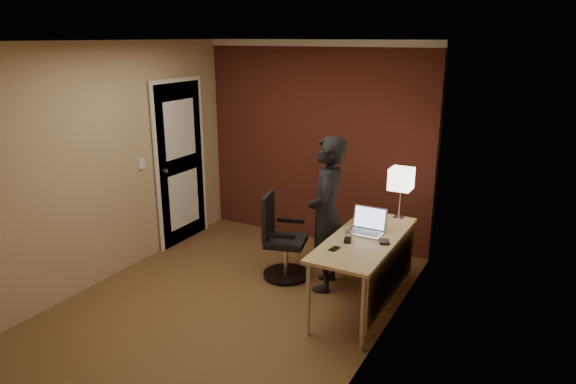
{
  "coord_description": "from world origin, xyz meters",
  "views": [
    {
      "loc": [
        2.65,
        -3.76,
        2.54
      ],
      "look_at": [
        0.35,
        0.55,
        1.05
      ],
      "focal_mm": 32.0,
      "sensor_mm": 36.0,
      "label": 1
    }
  ],
  "objects_px": {
    "laptop": "(367,226)",
    "office_chair": "(281,242)",
    "wallet": "(384,242)",
    "desk_lamp": "(401,180)",
    "phone": "(334,249)",
    "mouse": "(348,240)",
    "person": "(327,215)",
    "desk": "(372,251)"
  },
  "relations": [
    {
      "from": "laptop",
      "to": "office_chair",
      "type": "relative_size",
      "value": 0.36
    },
    {
      "from": "desk",
      "to": "mouse",
      "type": "relative_size",
      "value": 15.0
    },
    {
      "from": "mouse",
      "to": "wallet",
      "type": "height_order",
      "value": "mouse"
    },
    {
      "from": "phone",
      "to": "wallet",
      "type": "xyz_separation_m",
      "value": [
        0.35,
        0.35,
        0.01
      ]
    },
    {
      "from": "wallet",
      "to": "desk_lamp",
      "type": "bearing_deg",
      "value": 96.09
    },
    {
      "from": "desk",
      "to": "wallet",
      "type": "bearing_deg",
      "value": -18.57
    },
    {
      "from": "laptop",
      "to": "person",
      "type": "distance_m",
      "value": 0.47
    },
    {
      "from": "mouse",
      "to": "person",
      "type": "distance_m",
      "value": 0.56
    },
    {
      "from": "wallet",
      "to": "office_chair",
      "type": "bearing_deg",
      "value": 168.23
    },
    {
      "from": "desk",
      "to": "person",
      "type": "bearing_deg",
      "value": 158.23
    },
    {
      "from": "office_chair",
      "to": "person",
      "type": "distance_m",
      "value": 0.66
    },
    {
      "from": "desk",
      "to": "desk_lamp",
      "type": "xyz_separation_m",
      "value": [
        0.05,
        0.66,
        0.55
      ]
    },
    {
      "from": "laptop",
      "to": "person",
      "type": "height_order",
      "value": "person"
    },
    {
      "from": "wallet",
      "to": "office_chair",
      "type": "distance_m",
      "value": 1.29
    },
    {
      "from": "desk",
      "to": "office_chair",
      "type": "xyz_separation_m",
      "value": [
        -1.09,
        0.21,
        -0.2
      ]
    },
    {
      "from": "desk_lamp",
      "to": "office_chair",
      "type": "height_order",
      "value": "desk_lamp"
    },
    {
      "from": "wallet",
      "to": "laptop",
      "type": "bearing_deg",
      "value": 140.68
    },
    {
      "from": "desk",
      "to": "phone",
      "type": "xyz_separation_m",
      "value": [
        -0.22,
        -0.39,
        0.13
      ]
    },
    {
      "from": "mouse",
      "to": "wallet",
      "type": "xyz_separation_m",
      "value": [
        0.31,
        0.13,
        -0.01
      ]
    },
    {
      "from": "laptop",
      "to": "office_chair",
      "type": "xyz_separation_m",
      "value": [
        -0.99,
        0.06,
        -0.39
      ]
    },
    {
      "from": "mouse",
      "to": "phone",
      "type": "height_order",
      "value": "mouse"
    },
    {
      "from": "desk",
      "to": "wallet",
      "type": "distance_m",
      "value": 0.2
    },
    {
      "from": "desk",
      "to": "office_chair",
      "type": "distance_m",
      "value": 1.13
    },
    {
      "from": "desk_lamp",
      "to": "phone",
      "type": "xyz_separation_m",
      "value": [
        -0.27,
        -1.06,
        -0.41
      ]
    },
    {
      "from": "desk",
      "to": "phone",
      "type": "relative_size",
      "value": 13.04
    },
    {
      "from": "office_chair",
      "to": "mouse",
      "type": "bearing_deg",
      "value": -22.96
    },
    {
      "from": "laptop",
      "to": "office_chair",
      "type": "distance_m",
      "value": 1.07
    },
    {
      "from": "laptop",
      "to": "office_chair",
      "type": "height_order",
      "value": "laptop"
    },
    {
      "from": "desk_lamp",
      "to": "mouse",
      "type": "bearing_deg",
      "value": -105.44
    },
    {
      "from": "desk",
      "to": "phone",
      "type": "height_order",
      "value": "phone"
    },
    {
      "from": "desk_lamp",
      "to": "laptop",
      "type": "xyz_separation_m",
      "value": [
        -0.16,
        -0.51,
        -0.35
      ]
    },
    {
      "from": "laptop",
      "to": "desk",
      "type": "bearing_deg",
      "value": -54.94
    },
    {
      "from": "desk_lamp",
      "to": "desk",
      "type": "bearing_deg",
      "value": -94.7
    },
    {
      "from": "laptop",
      "to": "phone",
      "type": "distance_m",
      "value": 0.56
    },
    {
      "from": "laptop",
      "to": "wallet",
      "type": "height_order",
      "value": "laptop"
    },
    {
      "from": "laptop",
      "to": "person",
      "type": "xyz_separation_m",
      "value": [
        -0.46,
        0.08,
        0.01
      ]
    },
    {
      "from": "desk",
      "to": "laptop",
      "type": "bearing_deg",
      "value": 125.06
    },
    {
      "from": "desk_lamp",
      "to": "person",
      "type": "distance_m",
      "value": 0.83
    },
    {
      "from": "desk_lamp",
      "to": "mouse",
      "type": "height_order",
      "value": "desk_lamp"
    },
    {
      "from": "desk",
      "to": "laptop",
      "type": "relative_size",
      "value": 4.53
    },
    {
      "from": "phone",
      "to": "mouse",
      "type": "bearing_deg",
      "value": 90.15
    },
    {
      "from": "laptop",
      "to": "mouse",
      "type": "distance_m",
      "value": 0.34
    }
  ]
}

